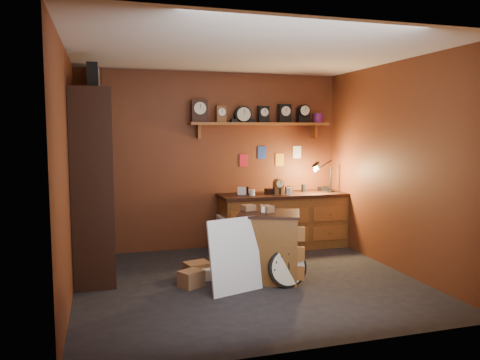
% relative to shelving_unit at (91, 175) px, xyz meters
% --- Properties ---
extents(floor, '(4.00, 4.00, 0.00)m').
position_rel_shelving_unit_xyz_m(floor, '(1.79, -0.98, -1.25)').
color(floor, black).
rests_on(floor, ground).
extents(room_shell, '(4.02, 3.62, 2.71)m').
position_rel_shelving_unit_xyz_m(room_shell, '(1.84, -0.87, 0.47)').
color(room_shell, brown).
rests_on(room_shell, ground).
extents(shelving_unit, '(0.47, 1.60, 2.58)m').
position_rel_shelving_unit_xyz_m(shelving_unit, '(0.00, 0.00, 0.00)').
color(shelving_unit, black).
rests_on(shelving_unit, ground).
extents(workbench, '(2.02, 0.66, 1.36)m').
position_rel_shelving_unit_xyz_m(workbench, '(2.83, 0.49, -0.78)').
color(workbench, brown).
rests_on(workbench, ground).
extents(low_cabinet, '(0.91, 0.85, 0.92)m').
position_rel_shelving_unit_xyz_m(low_cabinet, '(2.06, -0.94, -0.80)').
color(low_cabinet, brown).
rests_on(low_cabinet, ground).
extents(big_round_clock, '(0.46, 0.16, 0.46)m').
position_rel_shelving_unit_xyz_m(big_round_clock, '(2.18, -1.26, -1.03)').
color(big_round_clock, black).
rests_on(big_round_clock, ground).
extents(white_panel, '(0.67, 0.35, 0.85)m').
position_rel_shelving_unit_xyz_m(white_panel, '(1.55, -1.24, -1.25)').
color(white_panel, silver).
rests_on(white_panel, ground).
extents(mini_fridge, '(0.53, 0.55, 0.54)m').
position_rel_shelving_unit_xyz_m(mini_fridge, '(2.04, 0.41, -0.98)').
color(mini_fridge, silver).
rests_on(mini_fridge, ground).
extents(floor_box_a, '(0.34, 0.31, 0.18)m').
position_rel_shelving_unit_xyz_m(floor_box_a, '(1.24, -0.59, -1.16)').
color(floor_box_a, '#92643F').
rests_on(floor_box_a, ground).
extents(floor_box_b, '(0.26, 0.29, 0.13)m').
position_rel_shelving_unit_xyz_m(floor_box_b, '(1.32, -0.67, -1.19)').
color(floor_box_b, white).
rests_on(floor_box_b, ground).
extents(floor_box_c, '(0.33, 0.31, 0.19)m').
position_rel_shelving_unit_xyz_m(floor_box_c, '(1.10, -0.94, -1.16)').
color(floor_box_c, '#92643F').
rests_on(floor_box_c, ground).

